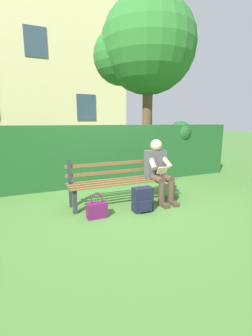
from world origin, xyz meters
TOP-DOWN VIEW (x-y plane):
  - ground at (0.00, 0.00)m, footprint 60.00×60.00m
  - park_bench at (0.00, -0.06)m, footprint 2.03×0.49m
  - person_seated at (-0.67, 0.10)m, footprint 0.44×0.73m
  - hedge_backdrop at (-0.37, -1.61)m, footprint 6.59×0.75m
  - tree at (-1.74, -2.64)m, footprint 2.86×2.72m
  - building_facade at (0.90, -8.93)m, footprint 8.23×3.32m
  - backpack at (-0.13, 0.51)m, footprint 0.33×0.26m
  - handbag at (0.66, 0.47)m, footprint 0.31×0.15m

SIDE VIEW (x-z plane):
  - ground at x=0.00m, z-range 0.00..0.00m
  - handbag at x=0.66m, z-range -0.06..0.33m
  - backpack at x=-0.13m, z-range 0.00..0.40m
  - park_bench at x=0.00m, z-range -0.01..0.84m
  - person_seated at x=-0.67m, z-range 0.03..1.18m
  - hedge_backdrop at x=-0.37m, z-range -0.02..1.48m
  - tree at x=-1.74m, z-range 1.06..6.05m
  - building_facade at x=0.90m, z-range 0.00..7.65m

